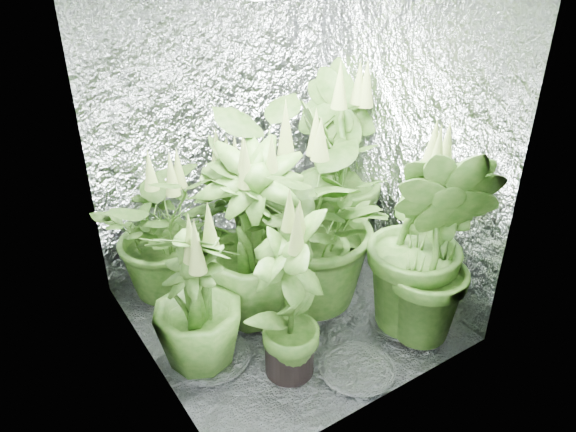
% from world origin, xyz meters
% --- Properties ---
extents(ground, '(1.60, 1.60, 0.00)m').
position_xyz_m(ground, '(0.00, 0.00, 0.00)').
color(ground, silver).
rests_on(ground, ground).
extents(walls, '(1.62, 1.62, 2.00)m').
position_xyz_m(walls, '(0.00, 0.00, 1.00)').
color(walls, silver).
rests_on(walls, ground).
extents(plant_a, '(0.97, 0.97, 0.96)m').
position_xyz_m(plant_a, '(-0.47, 0.56, 0.45)').
color(plant_a, black).
rests_on(plant_a, ground).
extents(plant_b, '(0.70, 0.70, 1.06)m').
position_xyz_m(plant_b, '(-0.12, 0.33, 0.49)').
color(plant_b, black).
rests_on(plant_b, ground).
extents(plant_c, '(0.79, 0.79, 1.35)m').
position_xyz_m(plant_c, '(0.62, 0.39, 0.63)').
color(plant_c, black).
rests_on(plant_c, ground).
extents(plant_d, '(0.65, 0.65, 0.92)m').
position_xyz_m(plant_d, '(-0.59, -0.10, 0.41)').
color(plant_d, black).
rests_on(plant_d, ground).
extents(plant_e, '(1.23, 1.23, 1.25)m').
position_xyz_m(plant_e, '(0.14, -0.01, 0.60)').
color(plant_e, black).
rests_on(plant_e, ground).
extents(plant_f, '(0.66, 0.66, 1.01)m').
position_xyz_m(plant_f, '(-0.24, -0.40, 0.47)').
color(plant_f, black).
rests_on(plant_f, ground).
extents(plant_g, '(0.83, 0.83, 1.26)m').
position_xyz_m(plant_g, '(0.52, -0.54, 0.59)').
color(plant_g, black).
rests_on(plant_g, ground).
extents(plant_h, '(0.80, 0.80, 1.12)m').
position_xyz_m(plant_h, '(-0.17, 0.09, 0.52)').
color(plant_h, black).
rests_on(plant_h, ground).
extents(circulation_fan, '(0.14, 0.32, 0.37)m').
position_xyz_m(circulation_fan, '(0.59, 0.39, 0.16)').
color(circulation_fan, black).
rests_on(circulation_fan, ground).
extents(plant_label, '(0.05, 0.05, 0.08)m').
position_xyz_m(plant_label, '(0.59, -0.57, 0.30)').
color(plant_label, white).
rests_on(plant_label, plant_g).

